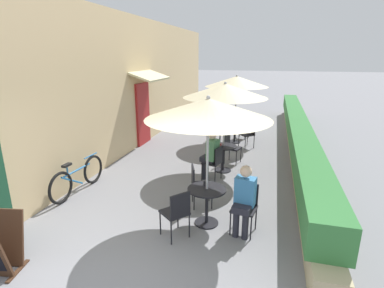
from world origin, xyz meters
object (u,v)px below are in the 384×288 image
at_px(coffee_cup_mid, 220,145).
at_px(patio_umbrella_far, 237,81).
at_px(seated_patron_mid_right, 211,153).
at_px(cafe_chair_far_left, 241,124).
at_px(patio_umbrella_near, 208,109).
at_px(seated_patron_near_right, 244,198).
at_px(bicycle_leaning, 78,177).
at_px(cafe_chair_far_right, 215,129).
at_px(cafe_chair_near_right, 245,204).
at_px(patio_table_near, 207,200).
at_px(patio_table_mid, 223,154).
at_px(cafe_chair_far_back, 249,132).
at_px(cafe_chair_mid_left, 231,145).
at_px(patio_table_far, 235,129).
at_px(cafe_chair_near_back, 198,183).
at_px(coffee_cup_near, 205,183).
at_px(cafe_chair_near_left, 177,211).
at_px(cafe_chair_mid_right, 215,161).
at_px(patio_umbrella_mid, 225,91).

relative_size(coffee_cup_mid, patio_umbrella_far, 0.04).
height_order(seated_patron_mid_right, cafe_chair_far_left, seated_patron_mid_right).
bearing_deg(patio_umbrella_near, seated_patron_near_right, -12.42).
xyz_separation_m(coffee_cup_mid, bicycle_leaning, (-2.86, -2.07, -0.38)).
bearing_deg(cafe_chair_far_right, cafe_chair_near_right, -86.29).
bearing_deg(cafe_chair_far_left, patio_umbrella_near, 18.06).
xyz_separation_m(patio_table_near, patio_table_mid, (-0.15, 2.70, 0.00)).
bearing_deg(cafe_chair_far_back, seated_patron_mid_right, 124.81).
height_order(cafe_chair_near_right, seated_patron_mid_right, seated_patron_mid_right).
xyz_separation_m(patio_umbrella_near, cafe_chair_far_back, (0.32, 5.06, -1.63)).
xyz_separation_m(patio_table_near, cafe_chair_near_right, (0.69, -0.04, 0.03)).
height_order(patio_umbrella_near, cafe_chair_mid_left, patio_umbrella_near).
relative_size(cafe_chair_mid_left, seated_patron_mid_right, 0.70).
bearing_deg(patio_table_far, cafe_chair_near_back, -91.24).
height_order(cafe_chair_near_right, patio_table_mid, cafe_chair_near_right).
bearing_deg(seated_patron_mid_right, cafe_chair_near_right, -138.76).
bearing_deg(cafe_chair_far_right, cafe_chair_mid_left, -79.39).
relative_size(patio_table_near, coffee_cup_near, 7.81).
bearing_deg(cafe_chair_near_right, cafe_chair_near_left, 36.31).
xyz_separation_m(seated_patron_mid_right, cafe_chair_far_right, (-0.51, 3.25, -0.17)).
height_order(seated_patron_mid_right, patio_umbrella_far, patio_umbrella_far).
bearing_deg(cafe_chair_far_back, cafe_chair_far_left, -23.69).
height_order(coffee_cup_near, patio_table_mid, coffee_cup_near).
bearing_deg(cafe_chair_mid_right, coffee_cup_mid, 11.51).
height_order(patio_umbrella_mid, cafe_chair_mid_left, patio_umbrella_mid).
height_order(cafe_chair_near_right, cafe_chair_mid_left, same).
distance_m(patio_umbrella_mid, cafe_chair_far_left, 3.86).
relative_size(cafe_chair_mid_right, patio_umbrella_far, 0.37).
height_order(patio_umbrella_near, patio_table_mid, patio_umbrella_near).
bearing_deg(patio_table_far, coffee_cup_mid, -90.19).
bearing_deg(coffee_cup_near, patio_table_near, -65.24).
xyz_separation_m(cafe_chair_near_right, cafe_chair_mid_left, (-0.75, 3.43, 0.00)).
distance_m(patio_umbrella_mid, cafe_chair_mid_left, 1.77).
xyz_separation_m(coffee_cup_near, patio_table_mid, (-0.08, 2.56, -0.26)).
xyz_separation_m(seated_patron_near_right, patio_table_mid, (-0.83, 2.85, -0.20)).
xyz_separation_m(coffee_cup_mid, patio_table_far, (0.01, 2.92, -0.26)).
height_order(patio_table_near, coffee_cup_near, coffee_cup_near).
height_order(patio_table_near, seated_patron_near_right, seated_patron_near_right).
bearing_deg(cafe_chair_near_left, cafe_chair_far_back, 32.44).
bearing_deg(patio_umbrella_mid, cafe_chair_near_right, -72.87).
relative_size(patio_umbrella_mid, cafe_chair_far_right, 2.72).
bearing_deg(coffee_cup_mid, patio_umbrella_mid, 56.71).
xyz_separation_m(seated_patron_near_right, cafe_chair_mid_left, (-0.73, 3.54, -0.17)).
height_order(seated_patron_near_right, cafe_chair_far_back, seated_patron_near_right).
bearing_deg(cafe_chair_mid_left, patio_umbrella_mid, 6.31).
xyz_separation_m(patio_table_mid, patio_umbrella_mid, (0.00, 0.00, 1.66)).
distance_m(patio_table_mid, coffee_cup_mid, 0.29).
distance_m(cafe_chair_mid_left, cafe_chair_far_left, 2.81).
distance_m(coffee_cup_near, cafe_chair_far_left, 6.06).
distance_m(cafe_chair_near_left, coffee_cup_near, 0.82).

